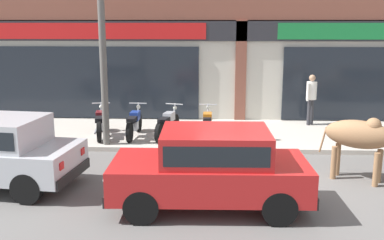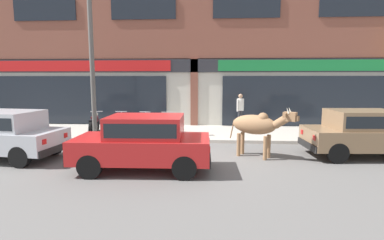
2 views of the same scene
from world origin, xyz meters
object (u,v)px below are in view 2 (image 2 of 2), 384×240
(motorcycle_2, at_px, (139,125))
(car_2, at_px, (364,131))
(car_0, at_px, (144,140))
(motorcycle_1, at_px, (117,124))
(car_1, at_px, (4,133))
(cow, at_px, (257,125))
(motorcycle_3, at_px, (165,125))
(pedestrian, at_px, (240,107))
(motorcycle_0, at_px, (94,124))
(utility_pole, at_px, (92,70))

(motorcycle_2, bearing_deg, car_2, -20.03)
(car_0, height_order, motorcycle_1, car_0)
(car_1, bearing_deg, cow, 5.16)
(motorcycle_3, bearing_deg, pedestrian, 30.28)
(cow, bearing_deg, motorcycle_0, 153.86)
(motorcycle_3, relative_size, pedestrian, 1.13)
(motorcycle_0, bearing_deg, motorcycle_2, -1.57)
(motorcycle_2, xyz_separation_m, pedestrian, (4.38, 1.85, 0.60))
(motorcycle_1, bearing_deg, motorcycle_2, -3.74)
(motorcycle_3, xyz_separation_m, pedestrian, (3.26, 1.90, 0.60))
(car_1, xyz_separation_m, motorcycle_3, (4.31, 3.71, -0.30))
(motorcycle_0, relative_size, pedestrian, 1.12)
(car_0, bearing_deg, motorcycle_1, 115.48)
(cow, height_order, motorcycle_2, cow)
(utility_pole, bearing_deg, pedestrian, 24.09)
(cow, bearing_deg, motorcycle_3, 137.52)
(motorcycle_3, bearing_deg, car_0, -88.26)
(car_2, height_order, motorcycle_2, car_2)
(car_0, bearing_deg, car_2, 15.52)
(car_2, height_order, motorcycle_0, car_2)
(cow, relative_size, pedestrian, 1.20)
(car_1, bearing_deg, car_0, -10.83)
(motorcycle_1, bearing_deg, car_0, -64.52)
(car_0, relative_size, pedestrian, 2.28)
(cow, bearing_deg, motorcycle_1, 149.83)
(car_1, distance_m, car_2, 10.95)
(car_0, bearing_deg, utility_pole, 126.63)
(car_2, distance_m, utility_pole, 9.69)
(motorcycle_0, bearing_deg, car_2, -16.54)
(cow, xyz_separation_m, motorcycle_1, (-5.39, 3.13, -0.50))
(car_0, height_order, car_1, same)
(cow, distance_m, motorcycle_0, 7.10)
(car_1, bearing_deg, motorcycle_1, 59.77)
(motorcycle_2, height_order, pedestrian, pedestrian)
(motorcycle_3, relative_size, utility_pole, 0.34)
(cow, xyz_separation_m, motorcycle_0, (-6.36, 3.12, -0.50))
(motorcycle_2, bearing_deg, car_1, -130.30)
(cow, relative_size, car_2, 0.52)
(pedestrian, bearing_deg, cow, -89.49)
(car_0, distance_m, motorcycle_0, 5.66)
(car_0, relative_size, motorcycle_0, 2.03)
(motorcycle_0, distance_m, utility_pole, 2.43)
(motorcycle_1, bearing_deg, car_2, -18.34)
(cow, bearing_deg, car_2, 4.41)
(motorcycle_0, relative_size, motorcycle_1, 0.99)
(motorcycle_0, height_order, motorcycle_1, same)
(car_2, height_order, pedestrian, pedestrian)
(car_2, bearing_deg, motorcycle_2, 159.97)
(car_1, height_order, motorcycle_1, car_1)
(motorcycle_2, bearing_deg, pedestrian, 22.93)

